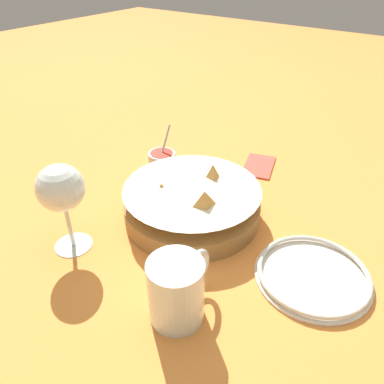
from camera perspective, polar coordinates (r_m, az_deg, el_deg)
The scene contains 7 objects.
ground_plane at distance 0.70m, azimuth 1.05°, elevation -5.91°, with size 4.00×4.00×0.00m, color orange.
food_basket at distance 0.72m, azimuth 0.07°, elevation -1.83°, with size 0.26×0.26×0.10m.
sauce_cup at distance 0.88m, azimuth -4.61°, elevation 4.90°, with size 0.07×0.06×0.10m.
wine_glass at distance 0.63m, azimuth -19.34°, elevation 0.21°, with size 0.08×0.08×0.16m.
beer_mug at distance 0.54m, azimuth -2.30°, elevation -14.97°, with size 0.12×0.08×0.10m.
side_plate at distance 0.64m, azimuth 17.94°, elevation -11.86°, with size 0.18×0.18×0.01m.
napkin at distance 0.91m, azimuth 10.16°, elevation 4.04°, with size 0.12×0.09×0.01m.
Camera 1 is at (-0.44, -0.31, 0.45)m, focal length 35.00 mm.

